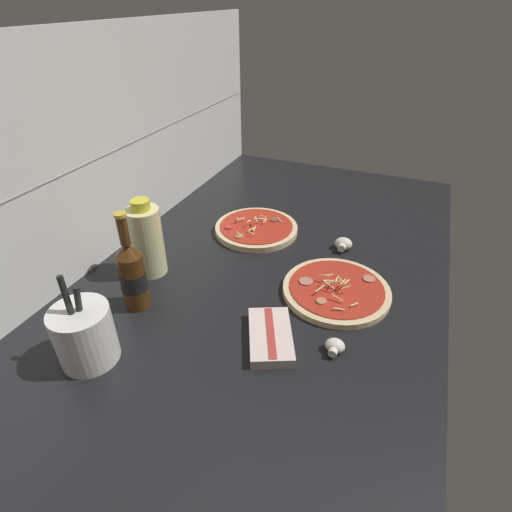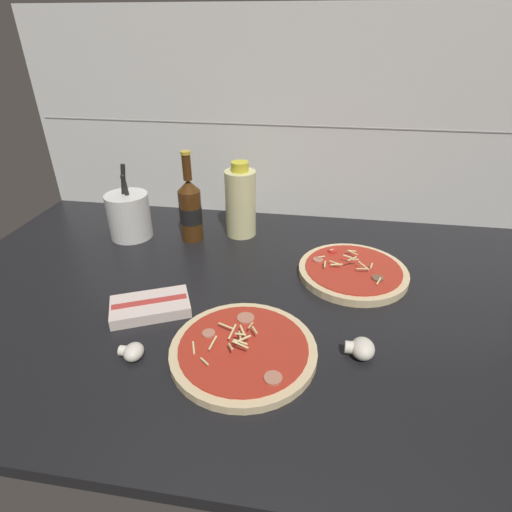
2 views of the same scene
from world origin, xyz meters
TOP-DOWN VIEW (x-y plane):
  - counter_slab at (0.00, 0.00)cm, footprint 160.00×90.00cm
  - tile_backsplash at (0.00, 45.50)cm, footprint 160.00×1.13cm
  - pizza_near at (-4.31, -18.70)cm, footprint 26.70×26.70cm
  - pizza_far at (16.66, 11.52)cm, footprint 25.81×25.81cm
  - beer_bottle at (-26.82, 24.31)cm, footprint 6.14×6.14cm
  - oil_bottle at (-13.91, 29.48)cm, footprint 8.54×8.54cm
  - mushroom_left at (-23.69, -22.78)cm, footprint 4.38×4.17cm
  - mushroom_right at (16.66, -15.88)cm, footprint 5.29×5.04cm
  - utensil_crock at (-44.36, 23.13)cm, footprint 11.60×11.60cm
  - dish_towel at (-25.81, -9.27)cm, footprint 18.33×14.89cm

SIDE VIEW (x-z plane):
  - counter_slab at x=0.00cm, z-range 0.00..2.50cm
  - pizza_near at x=-4.31cm, z-range 1.11..5.78cm
  - pizza_far at x=16.66cm, z-range 1.06..6.07cm
  - dish_towel at x=-25.81cm, z-range 2.43..4.99cm
  - mushroom_left at x=-23.69cm, z-range 2.50..5.42cm
  - mushroom_right at x=16.66cm, z-range 2.50..6.03cm
  - utensil_crock at x=-44.36cm, z-range -1.37..19.17cm
  - beer_bottle at x=-26.82cm, z-range -0.90..23.82cm
  - oil_bottle at x=-13.91cm, z-range 1.65..22.69cm
  - tile_backsplash at x=0.00cm, z-range 0.00..60.00cm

